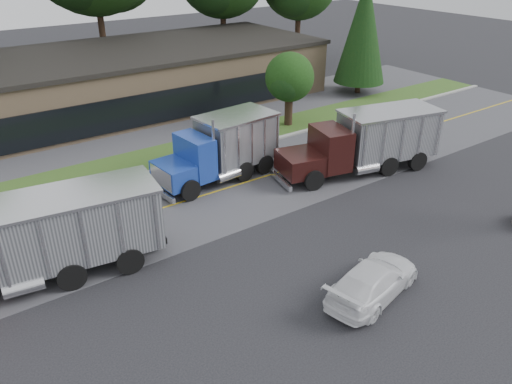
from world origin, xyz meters
The scene contains 13 objects.
ground centered at (0.00, 0.00, 0.00)m, with size 140.00×140.00×0.00m, color #2F2F34.
road centered at (0.00, 9.00, 0.00)m, with size 60.00×8.00×0.02m, color slate.
center_line centered at (0.00, 9.00, 0.00)m, with size 60.00×0.12×0.01m, color gold.
curb centered at (0.00, 13.20, 0.00)m, with size 60.00×0.30×0.12m, color #9E9E99.
grass_verge centered at (0.00, 15.00, 0.00)m, with size 60.00×3.40×0.03m, color #32501B.
far_parking centered at (0.00, 20.00, 0.00)m, with size 60.00×7.00×0.02m, color slate.
strip_mall centered at (2.00, 26.00, 2.00)m, with size 32.00×12.00×4.00m, color tan.
evergreen_right centered at (20.00, 18.00, 5.26)m, with size 4.21×4.21×9.57m.
tree_verge centered at (10.05, 15.04, 3.22)m, with size 3.56×3.35×5.08m.
dump_truck_red centered at (-8.86, 6.48, 1.81)m, with size 10.79×3.92×3.36m.
dump_truck_blue centered at (1.68, 10.35, 1.80)m, with size 7.18×3.20×3.36m.
dump_truck_maroon centered at (8.80, 6.44, 1.81)m, with size 9.62×4.54×3.36m.
rally_car centered at (0.70, -1.57, 0.66)m, with size 1.86×4.58×1.33m, color white.
Camera 1 is at (-11.39, -11.14, 11.90)m, focal length 35.00 mm.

